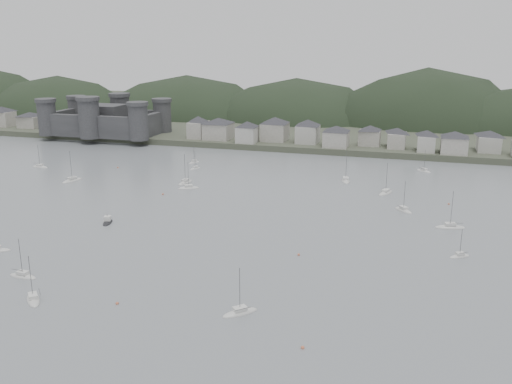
% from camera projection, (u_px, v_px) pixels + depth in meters
% --- Properties ---
extents(ground, '(900.00, 900.00, 0.00)m').
position_uv_depth(ground, '(149.00, 313.00, 113.97)').
color(ground, slate).
rests_on(ground, ground).
extents(far_shore_land, '(900.00, 250.00, 3.00)m').
position_uv_depth(far_shore_land, '(348.00, 118.00, 385.59)').
color(far_shore_land, '#383D2D').
rests_on(far_shore_land, ground).
extents(forested_ridge, '(851.55, 103.94, 102.57)m').
position_uv_depth(forested_ridge, '(350.00, 143.00, 364.02)').
color(forested_ridge, black).
rests_on(forested_ridge, ground).
extents(castle, '(66.00, 43.00, 20.00)m').
position_uv_depth(castle, '(106.00, 119.00, 310.64)').
color(castle, '#323235').
rests_on(castle, far_shore_land).
extents(waterfront_town, '(451.48, 28.46, 12.92)m').
position_uv_depth(waterfront_town, '(423.00, 138.00, 266.49)').
color(waterfront_town, gray).
rests_on(waterfront_town, far_shore_land).
extents(sailboat_lead, '(7.60, 2.80, 10.26)m').
position_uv_depth(sailboat_lead, '(23.00, 276.00, 131.17)').
color(sailboat_lead, beige).
rests_on(sailboat_lead, ground).
extents(moored_fleet, '(238.23, 171.40, 13.16)m').
position_uv_depth(moored_fleet, '(208.00, 217.00, 174.48)').
color(moored_fleet, beige).
rests_on(moored_fleet, ground).
extents(motor_launch_far, '(4.35, 7.27, 3.66)m').
position_uv_depth(motor_launch_far, '(108.00, 222.00, 169.82)').
color(motor_launch_far, black).
rests_on(motor_launch_far, ground).
extents(mooring_buoys, '(137.36, 121.01, 0.70)m').
position_uv_depth(mooring_buoys, '(235.00, 227.00, 165.79)').
color(mooring_buoys, '#C56441').
rests_on(mooring_buoys, ground).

